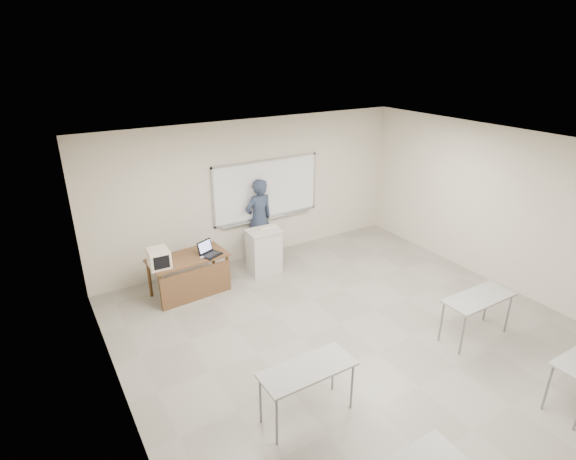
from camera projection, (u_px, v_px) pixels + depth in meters
floor at (376, 352)px, 6.88m from camera, size 7.00×8.00×0.01m
whiteboard at (267, 190)px, 9.58m from camera, size 2.48×0.10×1.31m
student_desks at (453, 367)px, 5.55m from camera, size 4.40×2.20×0.73m
instructor_desk at (191, 269)px, 8.23m from camera, size 1.42×0.71×0.75m
podium at (264, 251)px, 9.13m from camera, size 0.66×0.49×0.93m
crt_monitor at (159, 258)px, 7.82m from camera, size 0.36×0.41×0.34m
laptop at (210, 251)px, 8.31m from camera, size 0.35×0.32×0.26m
mouse at (202, 257)px, 8.17m from camera, size 0.11×0.08×0.04m
keyboard at (268, 227)px, 9.08m from camera, size 0.41×0.17×0.02m
presenter at (259, 219)px, 9.61m from camera, size 0.69×0.49×1.78m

